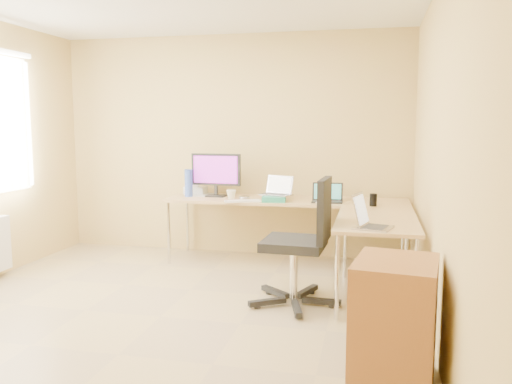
% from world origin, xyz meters
% --- Properties ---
extents(floor, '(4.50, 4.50, 0.00)m').
position_xyz_m(floor, '(0.00, 0.00, 0.00)').
color(floor, tan).
rests_on(floor, ground).
extents(wall_back, '(4.50, 0.00, 4.50)m').
position_xyz_m(wall_back, '(0.00, 2.25, 1.30)').
color(wall_back, tan).
rests_on(wall_back, ground).
extents(wall_right, '(0.00, 4.50, 4.50)m').
position_xyz_m(wall_right, '(2.10, 0.00, 1.30)').
color(wall_right, tan).
rests_on(wall_right, ground).
extents(desk_main, '(2.65, 0.70, 0.73)m').
position_xyz_m(desk_main, '(0.72, 1.85, 0.36)').
color(desk_main, tan).
rests_on(desk_main, ground).
extents(desk_return, '(0.70, 1.30, 0.73)m').
position_xyz_m(desk_return, '(1.70, 0.85, 0.36)').
color(desk_return, tan).
rests_on(desk_return, ground).
extents(monitor, '(0.59, 0.21, 0.50)m').
position_xyz_m(monitor, '(-0.10, 1.88, 0.98)').
color(monitor, black).
rests_on(monitor, desk_main).
extents(book_stack, '(0.29, 0.37, 0.06)m').
position_xyz_m(book_stack, '(0.61, 1.71, 0.76)').
color(book_stack, '#218569').
rests_on(book_stack, desk_main).
extents(laptop_center, '(0.38, 0.34, 0.21)m').
position_xyz_m(laptop_center, '(0.63, 1.74, 0.89)').
color(laptop_center, '#A3A3B0').
rests_on(laptop_center, desk_main).
extents(laptop_black, '(0.33, 0.25, 0.20)m').
position_xyz_m(laptop_black, '(1.19, 1.72, 0.83)').
color(laptop_black, black).
rests_on(laptop_black, desk_main).
extents(keyboard, '(0.39, 0.25, 0.02)m').
position_xyz_m(keyboard, '(0.30, 1.55, 0.74)').
color(keyboard, white).
rests_on(keyboard, desk_main).
extents(mouse, '(0.10, 0.07, 0.03)m').
position_xyz_m(mouse, '(1.13, 1.56, 0.75)').
color(mouse, silver).
rests_on(mouse, desk_main).
extents(mug, '(0.13, 0.13, 0.10)m').
position_xyz_m(mug, '(0.13, 1.72, 0.78)').
color(mug, silver).
rests_on(mug, desk_main).
extents(cd_stack, '(0.13, 0.13, 0.03)m').
position_xyz_m(cd_stack, '(0.27, 1.77, 0.74)').
color(cd_stack, silver).
rests_on(cd_stack, desk_main).
extents(water_bottle, '(0.12, 0.12, 0.31)m').
position_xyz_m(water_bottle, '(-0.40, 1.81, 0.89)').
color(water_bottle, '#3959C0').
rests_on(water_bottle, desk_main).
extents(papers, '(0.27, 0.35, 0.01)m').
position_xyz_m(papers, '(-0.30, 1.98, 0.73)').
color(papers, silver).
rests_on(papers, desk_main).
extents(white_box, '(0.25, 0.19, 0.09)m').
position_xyz_m(white_box, '(-0.40, 2.05, 0.77)').
color(white_box, silver).
rests_on(white_box, desk_main).
extents(desk_fan, '(0.22, 0.22, 0.25)m').
position_xyz_m(desk_fan, '(-0.40, 2.05, 0.86)').
color(desk_fan, silver).
rests_on(desk_fan, desk_main).
extents(black_cup, '(0.10, 0.10, 0.13)m').
position_xyz_m(black_cup, '(1.66, 1.55, 0.79)').
color(black_cup, black).
rests_on(black_cup, desk_main).
extents(laptop_return, '(0.39, 0.34, 0.22)m').
position_xyz_m(laptop_return, '(1.67, 0.39, 0.84)').
color(laptop_return, '#A9A7BC').
rests_on(laptop_return, desk_return).
extents(office_chair, '(0.71, 0.71, 1.12)m').
position_xyz_m(office_chair, '(1.01, 0.55, 0.50)').
color(office_chair, black).
rests_on(office_chair, ground).
extents(cabinet, '(0.54, 0.64, 0.80)m').
position_xyz_m(cabinet, '(1.81, -0.70, 0.36)').
color(cabinet, olive).
rests_on(cabinet, ground).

